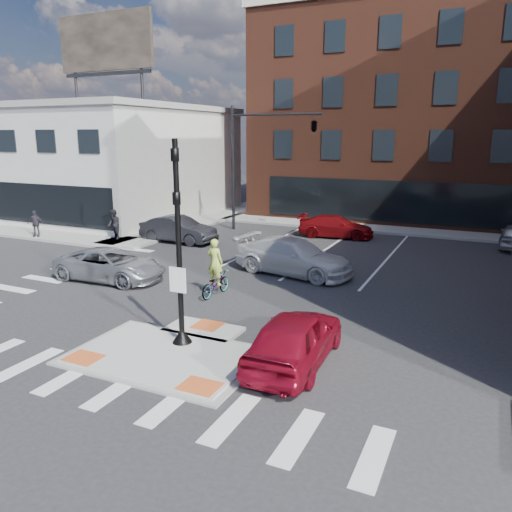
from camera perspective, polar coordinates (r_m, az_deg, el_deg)
The scene contains 18 objects.
ground at distance 15.15m, azimuth -9.25°, elevation -10.64°, with size 120.00×120.00×0.00m, color #28282B.
refuge_island at distance 14.94m, azimuth -9.82°, elevation -10.81°, with size 5.40×4.65×0.13m.
sidewalk_nw at distance 36.82m, azimuth -17.49°, elevation 3.50°, with size 23.50×20.50×0.15m.
sidewalk_n at distance 34.22m, azimuth 16.48°, elevation 2.83°, with size 26.00×3.00×0.15m, color gray.
building_nw at distance 43.35m, azimuth -18.83°, elevation 10.39°, with size 20.40×16.40×14.40m.
building_n at distance 43.60m, azimuth 19.36°, elevation 15.08°, with size 24.40×18.40×15.50m.
building_far_left at distance 64.43m, azimuth 14.86°, elevation 12.20°, with size 10.00×12.00×10.00m, color slate.
building_far_right at distance 65.30m, azimuth 26.77°, elevation 12.11°, with size 12.00×12.00×12.00m, color brown.
signal_pole at distance 14.66m, azimuth -8.73°, elevation -1.65°, with size 0.60×0.60×5.98m.
mast_arm_signal at distance 31.45m, azimuth 4.01°, elevation 13.69°, with size 6.10×2.24×8.00m.
silver_suv at distance 22.61m, azimuth -16.27°, elevation -0.96°, with size 2.28×4.95×1.38m, color #ABADB2.
red_sedan at distance 13.92m, azimuth 4.50°, elevation -9.30°, with size 1.82×4.51×1.54m, color maroon.
white_pickup at distance 22.72m, azimuth 4.28°, elevation -0.06°, with size 2.26×5.57×1.62m, color silver.
bg_car_dark at distance 29.76m, azimuth -8.88°, elevation 3.03°, with size 1.62×4.66×1.53m, color #26262B.
bg_car_red at distance 31.28m, azimuth 9.11°, elevation 3.35°, with size 1.87×4.61×1.34m, color maroon.
cyclist at distance 19.65m, azimuth -4.68°, elevation -2.37°, with size 0.76×1.87×2.30m.
pedestrian_a at distance 30.66m, azimuth -15.91°, elevation 3.49°, with size 0.86×0.67×1.77m, color black.
pedestrian_b at distance 33.15m, azimuth -23.90°, elevation 3.42°, with size 0.94×0.39×1.60m, color #2D2832.
Camera 1 is at (7.97, -11.30, 6.20)m, focal length 35.00 mm.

